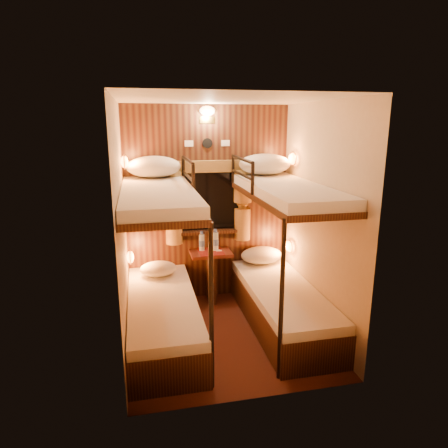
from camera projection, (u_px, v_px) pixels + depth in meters
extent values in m
plane|color=#3C1B10|center=(225.00, 334.00, 4.26)|extent=(2.10, 2.10, 0.00)
plane|color=silver|center=(226.00, 99.00, 3.66)|extent=(2.10, 2.10, 0.00)
plane|color=#C6B293|center=(208.00, 205.00, 4.95)|extent=(2.40, 0.00, 2.40)
plane|color=#C6B293|center=(256.00, 260.00, 2.96)|extent=(2.40, 0.00, 2.40)
plane|color=#C6B293|center=(122.00, 231.00, 3.75)|extent=(0.00, 2.40, 2.40)
plane|color=#C6B293|center=(319.00, 220.00, 4.16)|extent=(0.00, 2.40, 2.40)
cube|color=black|center=(208.00, 205.00, 4.94)|extent=(2.00, 0.03, 2.40)
cube|color=black|center=(163.00, 322.00, 4.15)|extent=(0.70, 1.90, 0.35)
cube|color=silver|center=(162.00, 302.00, 4.09)|extent=(0.68, 1.88, 0.10)
cube|color=black|center=(158.00, 202.00, 3.83)|extent=(0.70, 1.90, 0.06)
cube|color=silver|center=(158.00, 194.00, 3.81)|extent=(0.68, 1.88, 0.10)
cylinder|color=black|center=(211.00, 309.00, 3.23)|extent=(0.04, 0.04, 1.45)
cylinder|color=black|center=(183.00, 171.00, 4.69)|extent=(0.04, 0.04, 0.32)
cylinder|color=black|center=(193.00, 181.00, 3.88)|extent=(0.04, 0.04, 0.32)
cylinder|color=black|center=(188.00, 160.00, 4.25)|extent=(0.04, 0.85, 0.04)
cylinder|color=black|center=(188.00, 176.00, 4.29)|extent=(0.03, 0.85, 0.03)
cube|color=black|center=(281.00, 310.00, 4.41)|extent=(0.70, 1.90, 0.35)
cube|color=silver|center=(282.00, 291.00, 4.35)|extent=(0.68, 1.88, 0.10)
cube|color=black|center=(286.00, 197.00, 4.09)|extent=(0.70, 1.90, 0.06)
cube|color=silver|center=(286.00, 189.00, 4.08)|extent=(0.68, 1.88, 0.10)
cylinder|color=black|center=(281.00, 302.00, 3.35)|extent=(0.04, 0.04, 1.45)
cylinder|color=black|center=(233.00, 169.00, 4.81)|extent=(0.04, 0.04, 0.32)
cylinder|color=black|center=(253.00, 179.00, 4.01)|extent=(0.04, 0.04, 0.32)
cylinder|color=black|center=(242.00, 159.00, 4.37)|extent=(0.04, 0.85, 0.04)
cylinder|color=black|center=(242.00, 175.00, 4.41)|extent=(0.03, 0.85, 0.03)
cube|color=black|center=(208.00, 201.00, 4.91)|extent=(0.98, 0.02, 0.78)
cube|color=black|center=(208.00, 201.00, 4.90)|extent=(0.90, 0.01, 0.70)
cube|color=black|center=(209.00, 232.00, 4.96)|extent=(1.00, 0.12, 0.04)
cube|color=brown|center=(208.00, 166.00, 4.77)|extent=(1.10, 0.06, 0.14)
cylinder|color=brown|center=(173.00, 188.00, 4.73)|extent=(0.22, 0.22, 0.40)
cylinder|color=brown|center=(173.00, 207.00, 4.79)|extent=(0.11, 0.11, 0.12)
cylinder|color=brown|center=(174.00, 228.00, 4.85)|extent=(0.20, 0.20, 0.40)
torus|color=#B78C35|center=(173.00, 207.00, 4.79)|extent=(0.14, 0.14, 0.02)
cylinder|color=brown|center=(243.00, 186.00, 4.91)|extent=(0.22, 0.22, 0.40)
cylinder|color=brown|center=(243.00, 204.00, 4.96)|extent=(0.11, 0.11, 0.12)
cylinder|color=brown|center=(242.00, 224.00, 5.03)|extent=(0.20, 0.20, 0.40)
torus|color=#B78C35|center=(243.00, 204.00, 4.96)|extent=(0.14, 0.14, 0.02)
cylinder|color=black|center=(207.00, 143.00, 4.73)|extent=(0.12, 0.02, 0.12)
cube|color=silver|center=(189.00, 143.00, 4.69)|extent=(0.10, 0.01, 0.07)
cube|color=silver|center=(225.00, 143.00, 4.78)|extent=(0.10, 0.01, 0.07)
cube|color=#B78C35|center=(207.00, 120.00, 4.67)|extent=(0.18, 0.01, 0.08)
ellipsoid|color=#FFCC8C|center=(207.00, 111.00, 4.62)|extent=(0.18, 0.09, 0.11)
ellipsoid|color=orange|center=(130.00, 257.00, 4.55)|extent=(0.08, 0.20, 0.13)
torus|color=#B78C35|center=(130.00, 257.00, 4.55)|extent=(0.02, 0.17, 0.17)
ellipsoid|color=orange|center=(125.00, 162.00, 4.28)|extent=(0.08, 0.20, 0.13)
torus|color=#B78C35|center=(125.00, 162.00, 4.28)|extent=(0.02, 0.17, 0.17)
ellipsoid|color=orange|center=(289.00, 246.00, 4.94)|extent=(0.08, 0.20, 0.13)
torus|color=#B78C35|center=(289.00, 246.00, 4.94)|extent=(0.02, 0.17, 0.17)
ellipsoid|color=orange|center=(293.00, 159.00, 4.67)|extent=(0.08, 0.20, 0.13)
torus|color=#B78C35|center=(293.00, 159.00, 4.67)|extent=(0.02, 0.17, 0.17)
cube|color=#592114|center=(211.00, 253.00, 4.90)|extent=(0.50, 0.34, 0.04)
cube|color=black|center=(211.00, 278.00, 4.98)|extent=(0.08, 0.30, 0.61)
cube|color=maroon|center=(211.00, 251.00, 4.90)|extent=(0.30, 0.34, 0.01)
cylinder|color=#99BFE5|center=(202.00, 242.00, 4.92)|extent=(0.07, 0.07, 0.21)
cylinder|color=#3E5EBA|center=(202.00, 243.00, 4.92)|extent=(0.07, 0.07, 0.07)
cylinder|color=#3E5EBA|center=(202.00, 233.00, 4.89)|extent=(0.04, 0.04, 0.03)
cylinder|color=#99BFE5|center=(215.00, 241.00, 4.94)|extent=(0.07, 0.07, 0.23)
cylinder|color=#3E5EBA|center=(215.00, 242.00, 4.94)|extent=(0.08, 0.08, 0.08)
cylinder|color=#3E5EBA|center=(215.00, 231.00, 4.90)|extent=(0.04, 0.04, 0.03)
cube|color=silver|center=(216.00, 250.00, 4.94)|extent=(0.09, 0.08, 0.01)
cube|color=silver|center=(219.00, 251.00, 4.93)|extent=(0.07, 0.06, 0.01)
ellipsoid|color=silver|center=(158.00, 269.00, 4.64)|extent=(0.43, 0.30, 0.17)
ellipsoid|color=silver|center=(261.00, 255.00, 5.05)|extent=(0.53, 0.38, 0.21)
ellipsoid|color=silver|center=(154.00, 167.00, 4.48)|extent=(0.61, 0.44, 0.24)
ellipsoid|color=silver|center=(265.00, 164.00, 4.72)|extent=(0.62, 0.45, 0.25)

